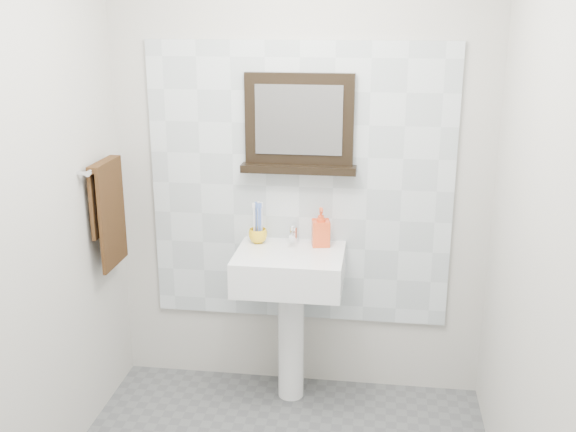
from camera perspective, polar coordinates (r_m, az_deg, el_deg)
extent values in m
cube|color=beige|center=(3.55, 1.01, 4.13)|extent=(2.00, 0.01, 2.50)
cube|color=beige|center=(1.52, -9.38, -14.55)|extent=(2.00, 0.01, 2.50)
cube|color=beige|center=(2.84, -22.35, -0.47)|extent=(0.01, 2.20, 2.50)
cube|color=beige|center=(2.53, 20.89, -2.34)|extent=(0.01, 2.20, 2.50)
cube|color=silver|center=(3.56, 0.98, 2.52)|extent=(1.60, 0.02, 1.50)
cylinder|color=white|center=(3.70, 0.26, -10.38)|extent=(0.14, 0.14, 0.68)
cube|color=white|center=(3.46, 0.14, -4.51)|extent=(0.55, 0.44, 0.18)
cylinder|color=silver|center=(3.42, 0.09, -3.46)|extent=(0.32, 0.32, 0.02)
cylinder|color=#4C4C4F|center=(3.41, 0.09, -3.29)|extent=(0.04, 0.04, 0.00)
cylinder|color=silver|center=(3.56, 0.46, -1.60)|extent=(0.04, 0.04, 0.09)
cylinder|color=silver|center=(3.51, 0.37, -1.53)|extent=(0.02, 0.10, 0.02)
cube|color=silver|center=(3.55, 0.50, -0.76)|extent=(0.02, 0.07, 0.01)
imported|color=yellow|center=(3.57, -2.56, -1.68)|extent=(0.11, 0.11, 0.08)
cylinder|color=white|center=(3.54, -2.89, -0.70)|extent=(0.01, 0.01, 0.19)
cube|color=white|center=(3.51, -2.92, 0.90)|extent=(0.01, 0.01, 0.03)
cylinder|color=#5877CA|center=(3.53, -2.35, -0.71)|extent=(0.01, 0.01, 0.19)
cube|color=#5877CA|center=(3.50, -2.37, 0.89)|extent=(0.01, 0.01, 0.03)
cylinder|color=white|center=(3.56, -2.53, -0.58)|extent=(0.01, 0.01, 0.19)
cube|color=white|center=(3.53, -2.55, 1.02)|extent=(0.01, 0.01, 0.03)
cylinder|color=#5877CA|center=(3.56, -2.70, -0.60)|extent=(0.01, 0.01, 0.19)
cube|color=#5877CA|center=(3.53, -2.73, 1.00)|extent=(0.01, 0.01, 0.03)
cylinder|color=white|center=(3.55, -2.24, -0.64)|extent=(0.01, 0.01, 0.19)
cube|color=white|center=(3.52, -2.26, 0.96)|extent=(0.01, 0.01, 0.03)
cylinder|color=#5877CA|center=(3.53, -2.50, -0.75)|extent=(0.01, 0.01, 0.19)
cube|color=#5877CA|center=(3.50, -2.52, 0.86)|extent=(0.01, 0.01, 0.03)
imported|color=red|center=(3.51, 2.80, -0.94)|extent=(0.11, 0.11, 0.20)
cube|color=black|center=(3.46, 0.97, 8.21)|extent=(0.56, 0.06, 0.47)
cube|color=#99999E|center=(3.43, 0.90, 8.12)|extent=(0.44, 0.01, 0.35)
cube|color=black|center=(3.49, 0.90, 4.03)|extent=(0.60, 0.11, 0.04)
cylinder|color=silver|center=(3.48, -15.31, 4.19)|extent=(0.03, 0.40, 0.03)
cylinder|color=silver|center=(3.33, -17.04, 3.46)|extent=(0.05, 0.02, 0.02)
cylinder|color=silver|center=(3.66, -14.60, 4.86)|extent=(0.05, 0.02, 0.02)
cube|color=#301D0D|center=(3.54, -14.67, -0.08)|extent=(0.02, 0.30, 0.52)
cube|color=#301D0D|center=(3.53, -15.38, 1.35)|extent=(0.02, 0.30, 0.34)
cube|color=#301D0D|center=(3.48, -15.31, 4.27)|extent=(0.06, 0.30, 0.03)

